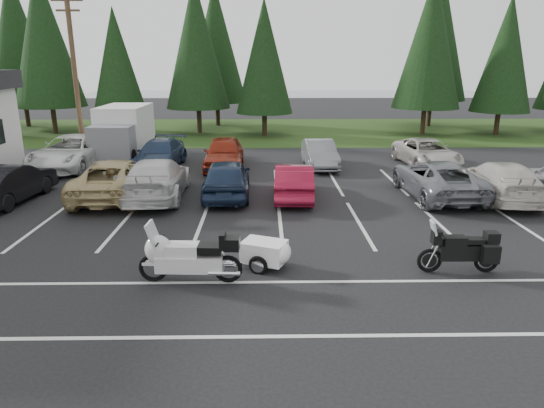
% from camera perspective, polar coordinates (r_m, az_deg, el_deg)
% --- Properties ---
extents(ground, '(120.00, 120.00, 0.00)m').
position_cam_1_polar(ground, '(15.51, -0.73, -3.60)').
color(ground, black).
rests_on(ground, ground).
extents(grass_strip, '(80.00, 16.00, 0.01)m').
position_cam_1_polar(grass_strip, '(38.94, -0.88, 8.61)').
color(grass_strip, '#1C3B12').
rests_on(grass_strip, ground).
extents(lake_water, '(70.00, 50.00, 0.02)m').
position_cam_1_polar(lake_water, '(69.89, 2.43, 12.07)').
color(lake_water, slate).
rests_on(lake_water, ground).
extents(utility_pole, '(1.60, 0.26, 9.00)m').
position_cam_1_polar(utility_pole, '(28.38, -22.18, 14.04)').
color(utility_pole, '#473321').
rests_on(utility_pole, ground).
extents(box_truck, '(2.40, 5.60, 2.90)m').
position_cam_1_polar(box_truck, '(28.48, -17.33, 7.91)').
color(box_truck, silver).
rests_on(box_truck, ground).
extents(stall_markings, '(32.00, 16.00, 0.01)m').
position_cam_1_polar(stall_markings, '(17.40, -0.76, -1.33)').
color(stall_markings, silver).
rests_on(stall_markings, ground).
extents(conifer_2, '(5.10, 5.10, 11.89)m').
position_cam_1_polar(conifer_2, '(40.67, -25.26, 17.27)').
color(conifer_2, '#332316').
rests_on(conifer_2, ground).
extents(conifer_3, '(3.87, 3.87, 9.02)m').
position_cam_1_polar(conifer_3, '(37.46, -17.84, 15.63)').
color(conifer_3, '#332316').
rests_on(conifer_3, ground).
extents(conifer_4, '(4.80, 4.80, 11.17)m').
position_cam_1_polar(conifer_4, '(37.82, -8.92, 18.11)').
color(conifer_4, '#332316').
rests_on(conifer_4, ground).
extents(conifer_5, '(4.14, 4.14, 9.63)m').
position_cam_1_polar(conifer_5, '(36.17, -0.92, 16.95)').
color(conifer_5, '#332316').
rests_on(conifer_5, ground).
extents(conifer_6, '(4.93, 4.93, 11.48)m').
position_cam_1_polar(conifer_6, '(38.62, 18.11, 17.75)').
color(conifer_6, '#332316').
rests_on(conifer_6, ground).
extents(conifer_7, '(4.27, 4.27, 9.94)m').
position_cam_1_polar(conifer_7, '(40.38, 25.82, 15.59)').
color(conifer_7, '#332316').
rests_on(conifer_7, ground).
extents(conifer_back_a, '(5.28, 5.28, 12.30)m').
position_cam_1_polar(conifer_back_a, '(46.15, -27.88, 16.98)').
color(conifer_back_a, '#332316').
rests_on(conifer_back_a, ground).
extents(conifer_back_b, '(4.97, 4.97, 11.58)m').
position_cam_1_polar(conifer_back_b, '(42.28, -6.65, 18.32)').
color(conifer_back_b, '#332316').
rests_on(conifer_back_b, ground).
extents(conifer_back_c, '(5.50, 5.50, 12.81)m').
position_cam_1_polar(conifer_back_c, '(43.74, 18.78, 18.48)').
color(conifer_back_c, '#332316').
rests_on(conifer_back_c, ground).
extents(car_near_1, '(1.98, 4.73, 1.52)m').
position_cam_1_polar(car_near_1, '(21.50, -28.54, 2.19)').
color(car_near_1, black).
rests_on(car_near_1, ground).
extents(car_near_2, '(2.69, 5.70, 1.57)m').
position_cam_1_polar(car_near_2, '(20.51, -17.80, 2.89)').
color(car_near_2, tan).
rests_on(car_near_2, ground).
extents(car_near_3, '(2.43, 5.59, 1.60)m').
position_cam_1_polar(car_near_3, '(20.00, -13.41, 2.94)').
color(car_near_3, silver).
rests_on(car_near_3, ground).
extents(car_near_4, '(1.96, 4.65, 1.57)m').
position_cam_1_polar(car_near_4, '(19.67, -5.36, 3.06)').
color(car_near_4, '#19263F').
rests_on(car_near_4, ground).
extents(car_near_5, '(1.69, 4.31, 1.40)m').
position_cam_1_polar(car_near_5, '(19.44, 2.60, 2.69)').
color(car_near_5, maroon).
rests_on(car_near_5, ground).
extents(car_near_6, '(2.68, 5.48, 1.50)m').
position_cam_1_polar(car_near_6, '(20.73, 18.85, 2.83)').
color(car_near_6, slate).
rests_on(car_near_6, ground).
extents(car_near_7, '(2.64, 5.40, 1.51)m').
position_cam_1_polar(car_near_7, '(21.34, 25.30, 2.51)').
color(car_near_7, beige).
rests_on(car_near_7, ground).
extents(car_far_0, '(3.32, 6.22, 1.66)m').
position_cam_1_polar(car_far_0, '(27.09, -22.44, 5.68)').
color(car_far_0, white).
rests_on(car_far_0, ground).
extents(car_far_1, '(2.35, 5.08, 1.44)m').
position_cam_1_polar(car_far_1, '(25.72, -13.07, 5.73)').
color(car_far_1, '#1D2C49').
rests_on(car_far_1, ground).
extents(car_far_2, '(1.97, 4.77, 1.62)m').
position_cam_1_polar(car_far_2, '(24.96, -5.65, 5.97)').
color(car_far_2, maroon).
rests_on(car_far_2, ground).
extents(car_far_3, '(1.66, 4.29, 1.39)m').
position_cam_1_polar(car_far_3, '(25.33, 5.64, 5.86)').
color(car_far_3, slate).
rests_on(car_far_3, ground).
extents(car_far_4, '(2.77, 5.20, 1.39)m').
position_cam_1_polar(car_far_4, '(26.85, 17.75, 5.76)').
color(car_far_4, '#B9B1A9').
rests_on(car_far_4, ground).
extents(touring_motorcycle, '(2.91, 1.02, 1.59)m').
position_cam_1_polar(touring_motorcycle, '(12.16, -9.67, -5.64)').
color(touring_motorcycle, silver).
rests_on(touring_motorcycle, ground).
extents(cargo_trailer, '(1.86, 1.47, 0.76)m').
position_cam_1_polar(cargo_trailer, '(12.98, -0.92, -5.92)').
color(cargo_trailer, white).
rests_on(cargo_trailer, ground).
extents(adventure_motorcycle, '(2.37, 0.85, 1.44)m').
position_cam_1_polar(adventure_motorcycle, '(13.47, 21.20, -4.68)').
color(adventure_motorcycle, black).
rests_on(adventure_motorcycle, ground).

